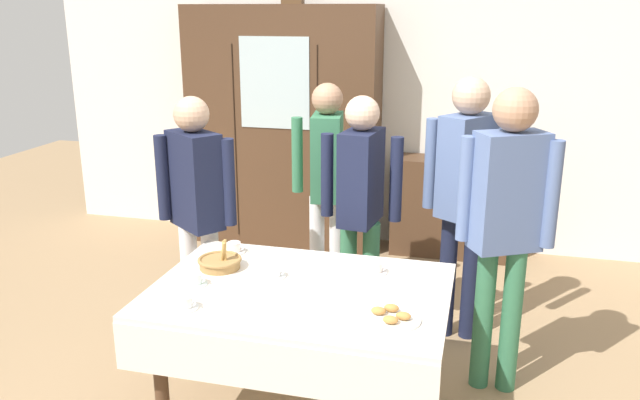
# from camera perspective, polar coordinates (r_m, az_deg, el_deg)

# --- Properties ---
(ground_plane) EXTENTS (12.00, 12.00, 0.00)m
(ground_plane) POSITION_cam_1_polar(r_m,az_deg,el_deg) (3.81, -0.79, -16.80)
(ground_plane) COLOR #997A56
(ground_plane) RESTS_ON ground
(back_wall) EXTENTS (6.40, 0.10, 2.70)m
(back_wall) POSITION_cam_1_polar(r_m,az_deg,el_deg) (5.82, 6.16, 9.17)
(back_wall) COLOR silver
(back_wall) RESTS_ON ground
(dining_table) EXTENTS (1.50, 1.05, 0.74)m
(dining_table) POSITION_cam_1_polar(r_m,az_deg,el_deg) (3.29, -1.93, -9.70)
(dining_table) COLOR #4C3321
(dining_table) RESTS_ON ground
(wall_cabinet) EXTENTS (1.71, 0.46, 2.14)m
(wall_cabinet) POSITION_cam_1_polar(r_m,az_deg,el_deg) (5.78, -3.28, 6.39)
(wall_cabinet) COLOR #4C3321
(wall_cabinet) RESTS_ON ground
(bookshelf_low) EXTENTS (1.01, 0.35, 0.86)m
(bookshelf_low) POSITION_cam_1_polar(r_m,az_deg,el_deg) (5.72, 11.53, -0.64)
(bookshelf_low) COLOR #4C3321
(bookshelf_low) RESTS_ON ground
(book_stack) EXTENTS (0.17, 0.23, 0.12)m
(book_stack) POSITION_cam_1_polar(r_m,az_deg,el_deg) (5.60, 11.81, 4.11)
(book_stack) COLOR #664C7A
(book_stack) RESTS_ON bookshelf_low
(tea_cup_back_edge) EXTENTS (0.13, 0.13, 0.06)m
(tea_cup_back_edge) POSITION_cam_1_polar(r_m,az_deg,el_deg) (3.12, -11.95, -9.01)
(tea_cup_back_edge) COLOR white
(tea_cup_back_edge) RESTS_ON dining_table
(tea_cup_mid_left) EXTENTS (0.13, 0.13, 0.06)m
(tea_cup_mid_left) POSITION_cam_1_polar(r_m,az_deg,el_deg) (3.40, -4.15, -6.46)
(tea_cup_mid_left) COLOR white
(tea_cup_mid_left) RESTS_ON dining_table
(tea_cup_near_right) EXTENTS (0.13, 0.13, 0.06)m
(tea_cup_near_right) POSITION_cam_1_polar(r_m,az_deg,el_deg) (3.36, -11.09, -7.01)
(tea_cup_near_right) COLOR silver
(tea_cup_near_right) RESTS_ON dining_table
(tea_cup_front_edge) EXTENTS (0.13, 0.13, 0.06)m
(tea_cup_front_edge) POSITION_cam_1_polar(r_m,az_deg,el_deg) (3.46, 4.94, -6.08)
(tea_cup_front_edge) COLOR white
(tea_cup_front_edge) RESTS_ON dining_table
(tea_cup_center) EXTENTS (0.13, 0.13, 0.06)m
(tea_cup_center) POSITION_cam_1_polar(r_m,az_deg,el_deg) (3.75, -7.64, -4.28)
(tea_cup_center) COLOR white
(tea_cup_center) RESTS_ON dining_table
(bread_basket) EXTENTS (0.24, 0.24, 0.16)m
(bread_basket) POSITION_cam_1_polar(r_m,az_deg,el_deg) (3.54, -8.91, -5.49)
(bread_basket) COLOR #9E7542
(bread_basket) RESTS_ON dining_table
(pastry_plate) EXTENTS (0.28, 0.28, 0.05)m
(pastry_plate) POSITION_cam_1_polar(r_m,az_deg,el_deg) (2.98, 6.31, -10.30)
(pastry_plate) COLOR white
(pastry_plate) RESTS_ON dining_table
(spoon_center) EXTENTS (0.12, 0.02, 0.01)m
(spoon_center) POSITION_cam_1_polar(r_m,az_deg,el_deg) (3.20, -9.06, -8.59)
(spoon_center) COLOR silver
(spoon_center) RESTS_ON dining_table
(spoon_front_edge) EXTENTS (0.12, 0.02, 0.01)m
(spoon_front_edge) POSITION_cam_1_polar(r_m,az_deg,el_deg) (3.23, 5.24, -8.24)
(spoon_front_edge) COLOR silver
(spoon_front_edge) RESTS_ON dining_table
(person_behind_table_left) EXTENTS (0.52, 0.37, 1.61)m
(person_behind_table_left) POSITION_cam_1_polar(r_m,az_deg,el_deg) (4.03, -10.97, 0.14)
(person_behind_table_left) COLOR silver
(person_behind_table_left) RESTS_ON ground
(person_beside_shelf) EXTENTS (0.52, 0.35, 1.72)m
(person_beside_shelf) POSITION_cam_1_polar(r_m,az_deg,el_deg) (3.56, 16.27, -1.09)
(person_beside_shelf) COLOR #33704C
(person_beside_shelf) RESTS_ON ground
(person_near_right_end) EXTENTS (0.52, 0.39, 1.62)m
(person_near_right_end) POSITION_cam_1_polar(r_m,az_deg,el_deg) (4.55, 0.64, 2.43)
(person_near_right_end) COLOR silver
(person_near_right_end) RESTS_ON ground
(person_behind_table_right) EXTENTS (0.52, 0.41, 1.71)m
(person_behind_table_right) POSITION_cam_1_polar(r_m,az_deg,el_deg) (4.10, 12.82, 1.42)
(person_behind_table_right) COLOR #191E38
(person_behind_table_right) RESTS_ON ground
(person_by_cabinet) EXTENTS (0.52, 0.38, 1.60)m
(person_by_cabinet) POSITION_cam_1_polar(r_m,az_deg,el_deg) (4.05, 3.65, 0.42)
(person_by_cabinet) COLOR #33704C
(person_by_cabinet) RESTS_ON ground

